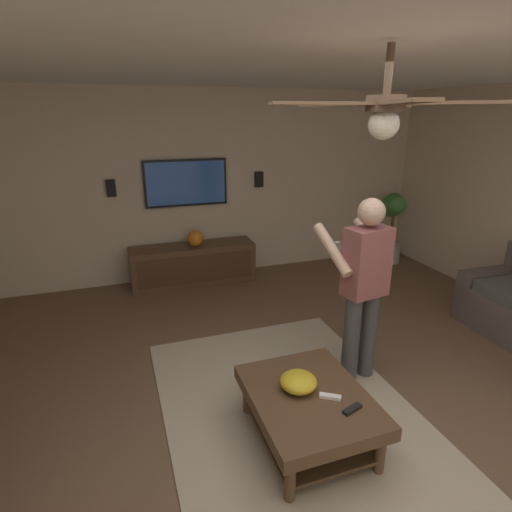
{
  "coord_description": "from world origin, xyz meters",
  "views": [
    {
      "loc": [
        -1.91,
        1.26,
        2.25
      ],
      "look_at": [
        1.32,
        0.14,
        1.07
      ],
      "focal_mm": 28.87,
      "sensor_mm": 36.0,
      "label": 1
    }
  ],
  "objects_px": {
    "wall_speaker_left": "(259,179)",
    "media_console": "(193,264)",
    "vase_round": "(195,238)",
    "ceiling_fan": "(384,109)",
    "wall_speaker_right": "(111,188)",
    "coffee_table": "(308,406)",
    "remote_white": "(330,397)",
    "potted_plant_tall": "(392,218)",
    "tv": "(186,183)",
    "remote_black": "(352,409)",
    "person_standing": "(363,281)",
    "bowl": "(298,382)"
  },
  "relations": [
    {
      "from": "wall_speaker_left",
      "to": "media_console",
      "type": "bearing_deg",
      "value": 103.46
    },
    {
      "from": "vase_round",
      "to": "ceiling_fan",
      "type": "relative_size",
      "value": 0.19
    },
    {
      "from": "vase_round",
      "to": "wall_speaker_right",
      "type": "height_order",
      "value": "wall_speaker_right"
    },
    {
      "from": "coffee_table",
      "to": "wall_speaker_right",
      "type": "xyz_separation_m",
      "value": [
        3.49,
        1.17,
        1.06
      ]
    },
    {
      "from": "wall_speaker_left",
      "to": "remote_white",
      "type": "bearing_deg",
      "value": 168.26
    },
    {
      "from": "wall_speaker_left",
      "to": "wall_speaker_right",
      "type": "bearing_deg",
      "value": 90.0
    },
    {
      "from": "media_console",
      "to": "wall_speaker_right",
      "type": "height_order",
      "value": "wall_speaker_right"
    },
    {
      "from": "wall_speaker_left",
      "to": "potted_plant_tall",
      "type": "bearing_deg",
      "value": -101.16
    },
    {
      "from": "tv",
      "to": "wall_speaker_right",
      "type": "height_order",
      "value": "tv"
    },
    {
      "from": "coffee_table",
      "to": "vase_round",
      "type": "bearing_deg",
      "value": 2.85
    },
    {
      "from": "remote_black",
      "to": "person_standing",
      "type": "bearing_deg",
      "value": -142.24
    },
    {
      "from": "remote_white",
      "to": "wall_speaker_left",
      "type": "bearing_deg",
      "value": 111.14
    },
    {
      "from": "coffee_table",
      "to": "remote_white",
      "type": "xyz_separation_m",
      "value": [
        -0.09,
        -0.12,
        0.12
      ]
    },
    {
      "from": "wall_speaker_right",
      "to": "remote_white",
      "type": "bearing_deg",
      "value": -160.14
    },
    {
      "from": "remote_black",
      "to": "bowl",
      "type": "bearing_deg",
      "value": -70.94
    },
    {
      "from": "remote_black",
      "to": "vase_round",
      "type": "height_order",
      "value": "vase_round"
    },
    {
      "from": "wall_speaker_left",
      "to": "ceiling_fan",
      "type": "distance_m",
      "value": 3.92
    },
    {
      "from": "potted_plant_tall",
      "to": "ceiling_fan",
      "type": "height_order",
      "value": "ceiling_fan"
    },
    {
      "from": "tv",
      "to": "ceiling_fan",
      "type": "relative_size",
      "value": 0.96
    },
    {
      "from": "potted_plant_tall",
      "to": "bowl",
      "type": "height_order",
      "value": "potted_plant_tall"
    },
    {
      "from": "vase_round",
      "to": "wall_speaker_right",
      "type": "relative_size",
      "value": 1.0
    },
    {
      "from": "remote_white",
      "to": "tv",
      "type": "bearing_deg",
      "value": 127.98
    },
    {
      "from": "coffee_table",
      "to": "person_standing",
      "type": "relative_size",
      "value": 0.61
    },
    {
      "from": "bowl",
      "to": "tv",
      "type": "bearing_deg",
      "value": 2.53
    },
    {
      "from": "bowl",
      "to": "remote_black",
      "type": "distance_m",
      "value": 0.41
    },
    {
      "from": "coffee_table",
      "to": "tv",
      "type": "xyz_separation_m",
      "value": [
        3.47,
        0.2,
        1.08
      ]
    },
    {
      "from": "media_console",
      "to": "tv",
      "type": "relative_size",
      "value": 1.51
    },
    {
      "from": "media_console",
      "to": "potted_plant_tall",
      "type": "distance_m",
      "value": 3.17
    },
    {
      "from": "tv",
      "to": "potted_plant_tall",
      "type": "height_order",
      "value": "tv"
    },
    {
      "from": "wall_speaker_left",
      "to": "ceiling_fan",
      "type": "xyz_separation_m",
      "value": [
        -3.75,
        0.66,
        0.91
      ]
    },
    {
      "from": "tv",
      "to": "wall_speaker_left",
      "type": "bearing_deg",
      "value": 90.71
    },
    {
      "from": "person_standing",
      "to": "media_console",
      "type": "bearing_deg",
      "value": 10.38
    },
    {
      "from": "wall_speaker_left",
      "to": "remote_black",
      "type": "bearing_deg",
      "value": 169.86
    },
    {
      "from": "media_console",
      "to": "wall_speaker_right",
      "type": "distance_m",
      "value": 1.47
    },
    {
      "from": "vase_round",
      "to": "wall_speaker_left",
      "type": "relative_size",
      "value": 1.0
    },
    {
      "from": "person_standing",
      "to": "potted_plant_tall",
      "type": "distance_m",
      "value": 3.34
    },
    {
      "from": "ceiling_fan",
      "to": "media_console",
      "type": "bearing_deg",
      "value": 6.59
    },
    {
      "from": "ceiling_fan",
      "to": "remote_black",
      "type": "bearing_deg",
      "value": 40.36
    },
    {
      "from": "coffee_table",
      "to": "potted_plant_tall",
      "type": "distance_m",
      "value": 4.27
    },
    {
      "from": "potted_plant_tall",
      "to": "wall_speaker_right",
      "type": "relative_size",
      "value": 5.04
    },
    {
      "from": "remote_white",
      "to": "wall_speaker_right",
      "type": "xyz_separation_m",
      "value": [
        3.58,
        1.29,
        0.94
      ]
    },
    {
      "from": "bowl",
      "to": "wall_speaker_left",
      "type": "bearing_deg",
      "value": -14.95
    },
    {
      "from": "potted_plant_tall",
      "to": "remote_white",
      "type": "distance_m",
      "value": 4.25
    },
    {
      "from": "potted_plant_tall",
      "to": "ceiling_fan",
      "type": "xyz_separation_m",
      "value": [
        -3.34,
        2.73,
        1.56
      ]
    },
    {
      "from": "potted_plant_tall",
      "to": "remote_white",
      "type": "relative_size",
      "value": 7.39
    },
    {
      "from": "potted_plant_tall",
      "to": "wall_speaker_left",
      "type": "height_order",
      "value": "wall_speaker_left"
    },
    {
      "from": "vase_round",
      "to": "remote_white",
      "type": "bearing_deg",
      "value": -175.15
    },
    {
      "from": "bowl",
      "to": "remote_black",
      "type": "height_order",
      "value": "bowl"
    },
    {
      "from": "remote_black",
      "to": "ceiling_fan",
      "type": "relative_size",
      "value": 0.13
    },
    {
      "from": "tv",
      "to": "remote_black",
      "type": "height_order",
      "value": "tv"
    }
  ]
}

